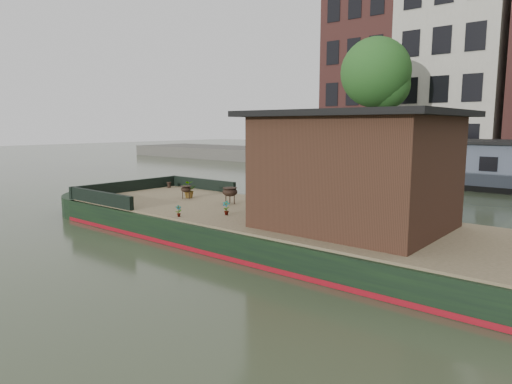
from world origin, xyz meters
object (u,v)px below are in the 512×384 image
Objects in this scene: brazier_rear at (230,196)px; dinghy at (295,171)px; cabin at (355,169)px; potted_plant_a at (226,208)px; brazier_front at (186,192)px; bicycle at (274,195)px.

brazier_rear is 12.26m from dinghy.
dinghy is (-9.44, 11.33, -1.52)m from cabin.
potted_plant_a is (-2.94, -0.83, -1.06)m from cabin.
potted_plant_a is 2.80m from brazier_front.
brazier_rear is (1.59, 0.18, 0.04)m from brazier_front.
brazier_front is 0.84× the size of brazier_rear.
cabin is 2.12m from bicycle.
cabin is 5.64m from brazier_front.
bicycle is 5.73× the size of potted_plant_a.
cabin is 10.56× the size of brazier_front.
cabin reaches higher than brazier_rear.
potted_plant_a is at bearing -21.63° from brazier_front.
potted_plant_a reaches higher than dinghy.
dinghy is at bearing 109.29° from brazier_front.
bicycle is at bearing -158.51° from dinghy.
brazier_front is (-3.56, 0.41, -0.33)m from bicycle.
brazier_rear is at bearing -164.73° from dinghy.
dinghy is at bearing 118.12° from potted_plant_a.
bicycle reaches higher than dinghy.
bicycle reaches higher than potted_plant_a.
cabin is at bearing -63.94° from bicycle.
cabin is 8.85× the size of brazier_rear.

